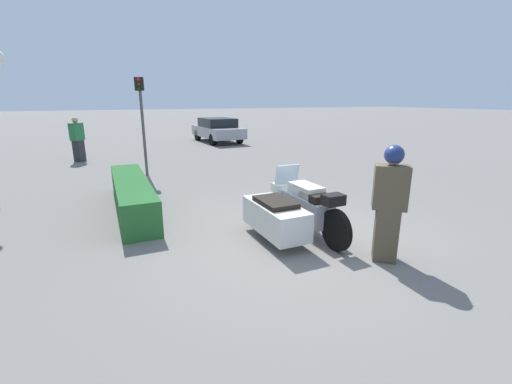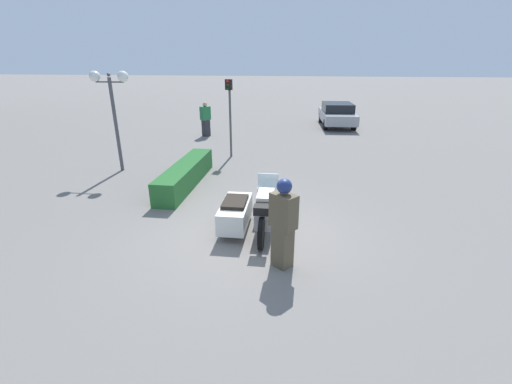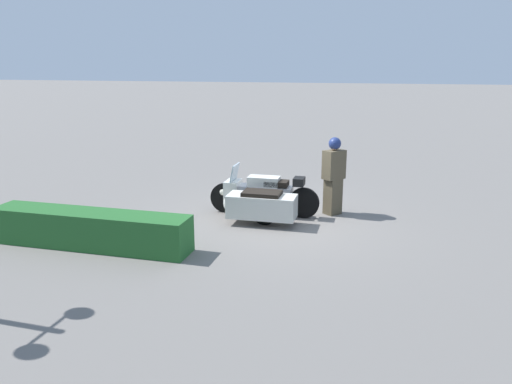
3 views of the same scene
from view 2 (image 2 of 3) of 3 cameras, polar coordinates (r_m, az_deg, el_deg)
ground_plane at (r=7.97m, az=-1.55°, el=-7.30°), size 160.00×160.00×0.00m
police_motorcycle at (r=8.17m, az=-1.11°, el=-2.82°), size 2.58×1.28×1.18m
officer_rider at (r=6.48m, az=4.56°, el=-4.95°), size 0.54×0.57×1.81m
hedge_bush_curbside at (r=11.25m, az=-11.61°, el=2.90°), size 3.99×0.70×0.70m
twin_lamp_post at (r=13.03m, az=-22.98°, el=14.93°), size 0.36×1.36×3.46m
traffic_light_near at (r=14.05m, az=-4.43°, el=14.03°), size 0.23×0.29×3.09m
parked_car_background at (r=21.70m, az=13.37°, el=12.54°), size 4.25×2.06×1.37m
pedestrian_bystander at (r=18.45m, az=-8.40°, el=11.91°), size 0.58×0.55×1.76m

